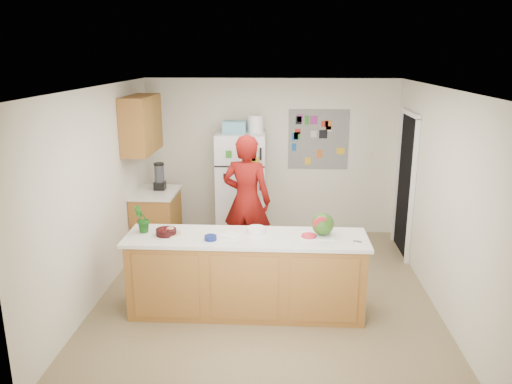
# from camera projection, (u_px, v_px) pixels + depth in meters

# --- Properties ---
(floor) EXTENTS (4.00, 4.50, 0.02)m
(floor) POSITION_uv_depth(u_px,v_px,m) (266.00, 292.00, 6.23)
(floor) COLOR brown
(floor) RESTS_ON ground
(wall_back) EXTENTS (4.00, 0.02, 2.50)m
(wall_back) POSITION_uv_depth(u_px,v_px,m) (271.00, 157.00, 8.06)
(wall_back) COLOR beige
(wall_back) RESTS_ON ground
(wall_left) EXTENTS (0.02, 4.50, 2.50)m
(wall_left) POSITION_uv_depth(u_px,v_px,m) (99.00, 193.00, 6.00)
(wall_left) COLOR beige
(wall_left) RESTS_ON ground
(wall_right) EXTENTS (0.02, 4.50, 2.50)m
(wall_right) POSITION_uv_depth(u_px,v_px,m) (439.00, 198.00, 5.78)
(wall_right) COLOR beige
(wall_right) RESTS_ON ground
(ceiling) EXTENTS (4.00, 4.50, 0.02)m
(ceiling) POSITION_uv_depth(u_px,v_px,m) (267.00, 87.00, 5.55)
(ceiling) COLOR white
(ceiling) RESTS_ON wall_back
(doorway) EXTENTS (0.03, 0.85, 2.04)m
(doorway) POSITION_uv_depth(u_px,v_px,m) (406.00, 185.00, 7.24)
(doorway) COLOR black
(doorway) RESTS_ON ground
(peninsula_base) EXTENTS (2.60, 0.62, 0.88)m
(peninsula_base) POSITION_uv_depth(u_px,v_px,m) (246.00, 276.00, 5.64)
(peninsula_base) COLOR brown
(peninsula_base) RESTS_ON floor
(peninsula_top) EXTENTS (2.68, 0.70, 0.04)m
(peninsula_top) POSITION_uv_depth(u_px,v_px,m) (246.00, 238.00, 5.51)
(peninsula_top) COLOR silver
(peninsula_top) RESTS_ON peninsula_base
(side_counter_base) EXTENTS (0.60, 0.80, 0.86)m
(side_counter_base) POSITION_uv_depth(u_px,v_px,m) (157.00, 221.00, 7.50)
(side_counter_base) COLOR brown
(side_counter_base) RESTS_ON floor
(side_counter_top) EXTENTS (0.64, 0.84, 0.04)m
(side_counter_top) POSITION_uv_depth(u_px,v_px,m) (155.00, 193.00, 7.38)
(side_counter_top) COLOR silver
(side_counter_top) RESTS_ON side_counter_base
(upper_cabinets) EXTENTS (0.35, 1.00, 0.80)m
(upper_cabinets) POSITION_uv_depth(u_px,v_px,m) (141.00, 124.00, 7.06)
(upper_cabinets) COLOR brown
(upper_cabinets) RESTS_ON wall_left
(refrigerator) EXTENTS (0.75, 0.70, 1.70)m
(refrigerator) POSITION_uv_depth(u_px,v_px,m) (242.00, 187.00, 7.83)
(refrigerator) COLOR silver
(refrigerator) RESTS_ON floor
(fridge_top_bin) EXTENTS (0.35, 0.28, 0.18)m
(fridge_top_bin) POSITION_uv_depth(u_px,v_px,m) (235.00, 127.00, 7.58)
(fridge_top_bin) COLOR #5999B2
(fridge_top_bin) RESTS_ON refrigerator
(photo_collage) EXTENTS (0.95, 0.01, 0.95)m
(photo_collage) POSITION_uv_depth(u_px,v_px,m) (318.00, 139.00, 7.92)
(photo_collage) COLOR slate
(photo_collage) RESTS_ON wall_back
(person) EXTENTS (0.74, 0.56, 1.84)m
(person) POSITION_uv_depth(u_px,v_px,m) (247.00, 201.00, 6.83)
(person) COLOR maroon
(person) RESTS_ON floor
(blender_appliance) EXTENTS (0.14, 0.14, 0.38)m
(blender_appliance) POSITION_uv_depth(u_px,v_px,m) (160.00, 177.00, 7.42)
(blender_appliance) COLOR black
(blender_appliance) RESTS_ON side_counter_top
(cutting_board) EXTENTS (0.39, 0.31, 0.01)m
(cutting_board) POSITION_uv_depth(u_px,v_px,m) (317.00, 236.00, 5.51)
(cutting_board) COLOR white
(cutting_board) RESTS_ON peninsula_top
(watermelon) EXTENTS (0.24, 0.24, 0.24)m
(watermelon) POSITION_uv_depth(u_px,v_px,m) (323.00, 224.00, 5.49)
(watermelon) COLOR #225518
(watermelon) RESTS_ON cutting_board
(watermelon_slice) EXTENTS (0.16, 0.16, 0.02)m
(watermelon_slice) POSITION_uv_depth(u_px,v_px,m) (309.00, 236.00, 5.46)
(watermelon_slice) COLOR red
(watermelon_slice) RESTS_ON cutting_board
(cherry_bowl) EXTENTS (0.27, 0.27, 0.07)m
(cherry_bowl) POSITION_uv_depth(u_px,v_px,m) (166.00, 232.00, 5.54)
(cherry_bowl) COLOR black
(cherry_bowl) RESTS_ON peninsula_top
(white_bowl) EXTENTS (0.22, 0.22, 0.06)m
(white_bowl) POSITION_uv_depth(u_px,v_px,m) (256.00, 230.00, 5.62)
(white_bowl) COLOR white
(white_bowl) RESTS_ON peninsula_top
(cobalt_bowl) EXTENTS (0.17, 0.17, 0.05)m
(cobalt_bowl) POSITION_uv_depth(u_px,v_px,m) (211.00, 238.00, 5.39)
(cobalt_bowl) COLOR #0D1956
(cobalt_bowl) RESTS_ON peninsula_top
(plate) EXTENTS (0.26, 0.26, 0.02)m
(plate) POSITION_uv_depth(u_px,v_px,m) (171.00, 233.00, 5.57)
(plate) COLOR #BFA993
(plate) RESTS_ON peninsula_top
(paper_towel) EXTENTS (0.25, 0.24, 0.02)m
(paper_towel) POSITION_uv_depth(u_px,v_px,m) (231.00, 235.00, 5.50)
(paper_towel) COLOR white
(paper_towel) RESTS_ON peninsula_top
(keys) EXTENTS (0.09, 0.06, 0.01)m
(keys) POSITION_uv_depth(u_px,v_px,m) (357.00, 242.00, 5.33)
(keys) COLOR slate
(keys) RESTS_ON peninsula_top
(potted_plant) EXTENTS (0.22, 0.23, 0.32)m
(potted_plant) POSITION_uv_depth(u_px,v_px,m) (142.00, 219.00, 5.58)
(potted_plant) COLOR #103E0F
(potted_plant) RESTS_ON peninsula_top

